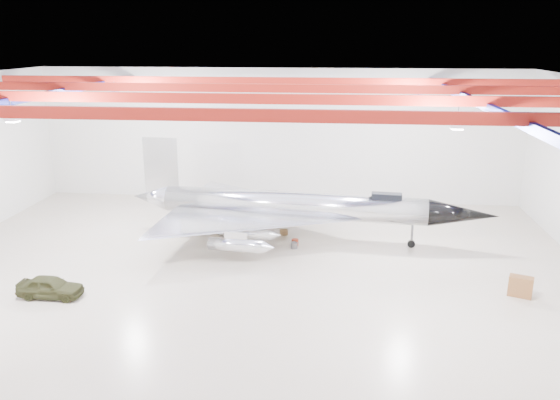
# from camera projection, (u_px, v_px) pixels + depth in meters

# --- Properties ---
(floor) EXTENTS (40.00, 40.00, 0.00)m
(floor) POSITION_uv_depth(u_px,v_px,m) (250.00, 269.00, 32.62)
(floor) COLOR #BFB098
(floor) RESTS_ON ground
(wall_back) EXTENTS (40.00, 0.00, 40.00)m
(wall_back) POSITION_uv_depth(u_px,v_px,m) (277.00, 136.00, 45.37)
(wall_back) COLOR silver
(wall_back) RESTS_ON floor
(ceiling) EXTENTS (40.00, 40.00, 0.00)m
(ceiling) POSITION_uv_depth(u_px,v_px,m) (247.00, 82.00, 29.50)
(ceiling) COLOR #0A0F38
(ceiling) RESTS_ON wall_back
(ceiling_structure) EXTENTS (39.50, 29.50, 1.08)m
(ceiling_structure) POSITION_uv_depth(u_px,v_px,m) (247.00, 94.00, 29.70)
(ceiling_structure) COLOR maroon
(ceiling_structure) RESTS_ON ceiling
(jet_aircraft) EXTENTS (24.81, 15.29, 6.76)m
(jet_aircraft) POSITION_uv_depth(u_px,v_px,m) (292.00, 209.00, 36.82)
(jet_aircraft) COLOR silver
(jet_aircraft) RESTS_ON floor
(jeep) EXTENTS (3.44, 1.39, 1.17)m
(jeep) POSITION_uv_depth(u_px,v_px,m) (50.00, 287.00, 28.93)
(jeep) COLOR #313319
(jeep) RESTS_ON floor
(desk) EXTENTS (1.36, 1.01, 1.12)m
(desk) POSITION_uv_depth(u_px,v_px,m) (520.00, 286.00, 29.04)
(desk) COLOR brown
(desk) RESTS_ON floor
(toolbox_red) EXTENTS (0.54, 0.49, 0.31)m
(toolbox_red) POSITION_uv_depth(u_px,v_px,m) (203.00, 229.00, 38.94)
(toolbox_red) COLOR maroon
(toolbox_red) RESTS_ON floor
(engine_drum) EXTENTS (0.53, 0.53, 0.40)m
(engine_drum) POSITION_uv_depth(u_px,v_px,m) (294.00, 245.00, 35.82)
(engine_drum) COLOR #59595B
(engine_drum) RESTS_ON floor
(parts_bin) EXTENTS (0.61, 0.54, 0.37)m
(parts_bin) POSITION_uv_depth(u_px,v_px,m) (284.00, 232.00, 38.31)
(parts_bin) COLOR olive
(parts_bin) RESTS_ON floor
(crate_small) EXTENTS (0.39, 0.34, 0.24)m
(crate_small) POSITION_uv_depth(u_px,v_px,m) (196.00, 230.00, 38.83)
(crate_small) COLOR #59595B
(crate_small) RESTS_ON floor
(tool_chest) EXTENTS (0.55, 0.55, 0.42)m
(tool_chest) POSITION_uv_depth(u_px,v_px,m) (295.00, 242.00, 36.30)
(tool_chest) COLOR maroon
(tool_chest) RESTS_ON floor
(oil_barrel) EXTENTS (0.64, 0.53, 0.42)m
(oil_barrel) POSITION_uv_depth(u_px,v_px,m) (214.00, 229.00, 38.77)
(oil_barrel) COLOR olive
(oil_barrel) RESTS_ON floor
(spares_box) EXTENTS (0.41, 0.41, 0.33)m
(spares_box) POSITION_uv_depth(u_px,v_px,m) (261.00, 223.00, 40.32)
(spares_box) COLOR #59595B
(spares_box) RESTS_ON floor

